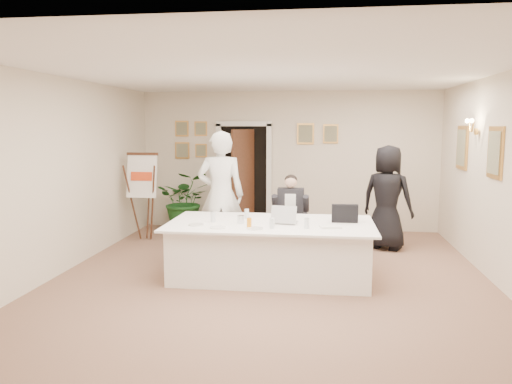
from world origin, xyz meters
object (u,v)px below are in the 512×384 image
Objects in this scene: flip_chart at (144,201)px; standing_man at (221,195)px; potted_palm at (185,200)px; laptop at (284,213)px; steel_jug at (241,219)px; conference_table at (271,249)px; oj_glass at (249,223)px; seated_man at (290,215)px; laptop_bag at (345,213)px; paper_stack at (330,227)px; standing_woman at (387,198)px.

standing_man is (1.65, -1.03, 0.28)m from flip_chart.
standing_man reaches higher than potted_palm.
standing_man is at bearing 147.64° from laptop.
potted_palm is 10.79× the size of steel_jug.
potted_palm reaches higher than conference_table.
steel_jug is (-0.16, 0.29, -0.01)m from oj_glass.
standing_man is 1.49m from oj_glass.
seated_man is 1.21m from laptop.
conference_table is at bearing 14.09° from steel_jug.
oj_glass is at bearing -60.88° from steel_jug.
seated_man is 2.95m from potted_palm.
laptop_bag is 1.37m from oj_glass.
seated_man reaches higher than laptop.
oj_glass reaches higher than conference_table.
paper_stack is 1.07m from oj_glass.
flip_chart is 4.35m from standing_woman.
oj_glass is at bearing -172.49° from paper_stack.
potted_palm reaches higher than steel_jug.
seated_man reaches higher than potted_palm.
laptop_bag is 2.76× the size of oj_glass.
standing_woman is (1.61, 0.68, 0.22)m from seated_man.
standing_woman reaches higher than steel_jug.
potted_palm is (-2.07, 3.07, 0.20)m from conference_table.
conference_table is at bearing -37.82° from flip_chart.
conference_table is 10.52× the size of paper_stack.
standing_woman is at bearing 47.78° from oj_glass.
potted_palm reaches higher than paper_stack.
flip_chart reaches higher than potted_palm.
flip_chart reaches higher than oj_glass.
steel_jug is (2.14, -2.07, 0.09)m from flip_chart.
standing_woman is at bearing 57.50° from laptop.
paper_stack is at bearing -118.37° from laptop_bag.
oj_glass reaches higher than paper_stack.
flip_chart is at bearing 134.18° from oj_glass.
seated_man is 4.99× the size of paper_stack.
standing_man is at bearing 45.50° from standing_woman.
standing_woman reaches higher than paper_stack.
laptop is (2.26, -3.06, 0.32)m from potted_palm.
standing_woman is at bearing 64.93° from paper_stack.
paper_stack is (0.61, -1.44, 0.12)m from seated_man.
standing_man is 5.65× the size of laptop_bag.
oj_glass is (-2.05, -2.26, -0.05)m from standing_woman.
flip_chart is 1.20m from potted_palm.
laptop_bag is at bearing 148.58° from standing_man.
oj_glass is (-0.43, -0.40, -0.07)m from laptop.
conference_table is at bearing -169.43° from laptop.
potted_palm is at bearing 134.91° from laptop_bag.
seated_man is at bearing -15.91° from flip_chart.
standing_woman is 4.98× the size of laptop_bag.
potted_palm is (-2.27, 1.88, -0.08)m from seated_man.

